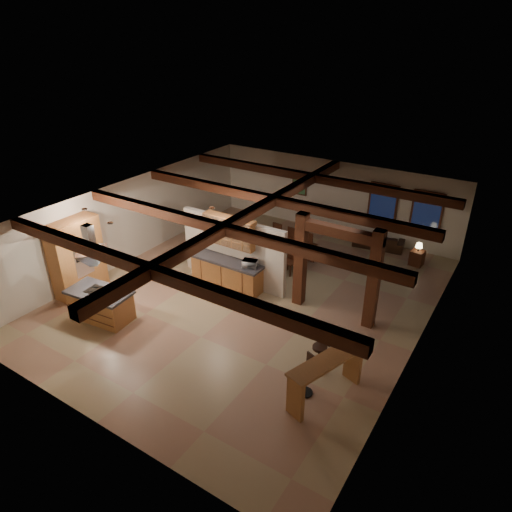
{
  "coord_description": "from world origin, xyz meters",
  "views": [
    {
      "loc": [
        6.62,
        -10.09,
        7.57
      ],
      "look_at": [
        -0.14,
        0.5,
        1.15
      ],
      "focal_mm": 32.0,
      "sensor_mm": 36.0,
      "label": 1
    }
  ],
  "objects": [
    {
      "name": "dining_chairs",
      "position": [
        -0.3,
        2.63,
        0.57
      ],
      "size": [
        1.87,
        1.87,
        1.12
      ],
      "color": "#3B160E",
      "rests_on": "ground"
    },
    {
      "name": "side_table",
      "position": [
        3.76,
        4.86,
        0.27
      ],
      "size": [
        0.48,
        0.48,
        0.54
      ],
      "primitive_type": "cube",
      "rotation": [
        0.0,
        0.0,
        -0.1
      ],
      "color": "#3B160E",
      "rests_on": "ground"
    },
    {
      "name": "pantry_cabinet",
      "position": [
        -4.67,
        -2.6,
        1.2
      ],
      "size": [
        0.67,
        1.6,
        2.4
      ],
      "color": "#A96836",
      "rests_on": "ground"
    },
    {
      "name": "back_windows",
      "position": [
        2.8,
        5.93,
        1.5
      ],
      "size": [
        2.7,
        0.07,
        1.7
      ],
      "color": "#3B160E",
      "rests_on": "room_walls"
    },
    {
      "name": "range_hood",
      "position": [
        -2.95,
        -3.27,
        1.78
      ],
      "size": [
        1.1,
        1.1,
        1.4
      ],
      "color": "silver",
      "rests_on": "room_walls"
    },
    {
      "name": "dining_table",
      "position": [
        -0.3,
        2.63,
        0.35
      ],
      "size": [
        2.09,
        1.26,
        0.71
      ],
      "primitive_type": "imported",
      "rotation": [
        0.0,
        0.0,
        -0.07
      ],
      "color": "#422010",
      "rests_on": "ground"
    },
    {
      "name": "framed_art",
      "position": [
        -1.5,
        5.94,
        1.7
      ],
      "size": [
        0.65,
        0.05,
        0.85
      ],
      "color": "#3B160E",
      "rests_on": "room_walls"
    },
    {
      "name": "recessed_cans",
      "position": [
        -2.53,
        -1.93,
        2.87
      ],
      "size": [
        3.16,
        2.46,
        0.03
      ],
      "color": "silver",
      "rests_on": "room_walls"
    },
    {
      "name": "timber_posts",
      "position": [
        2.5,
        0.5,
        1.76
      ],
      "size": [
        2.5,
        0.3,
        2.9
      ],
      "color": "#3B160E",
      "rests_on": "ground"
    },
    {
      "name": "table_lamp",
      "position": [
        3.76,
        4.86,
        0.75
      ],
      "size": [
        0.25,
        0.25,
        0.29
      ],
      "color": "black",
      "rests_on": "side_table"
    },
    {
      "name": "microwave",
      "position": [
        -0.1,
        0.11,
        1.06
      ],
      "size": [
        0.51,
        0.42,
        0.25
      ],
      "primitive_type": "imported",
      "rotation": [
        0.0,
        0.0,
        3.44
      ],
      "color": "silver",
      "rests_on": "back_counter"
    },
    {
      "name": "bar_stool_b",
      "position": [
        3.26,
        -1.95,
        0.57
      ],
      "size": [
        0.41,
        0.42,
        1.13
      ],
      "color": "black",
      "rests_on": "ground"
    },
    {
      "name": "upper_display_cabinet",
      "position": [
        -1.0,
        0.31,
        1.85
      ],
      "size": [
        1.8,
        0.36,
        0.95
      ],
      "color": "#A96836",
      "rests_on": "partition_wall"
    },
    {
      "name": "kitchen_island",
      "position": [
        -2.95,
        -3.27,
        0.46
      ],
      "size": [
        1.92,
        1.16,
        0.91
      ],
      "color": "#A96836",
      "rests_on": "ground"
    },
    {
      "name": "partition_wall",
      "position": [
        -1.0,
        0.5,
        1.1
      ],
      "size": [
        3.8,
        0.18,
        2.2
      ],
      "primitive_type": "cube",
      "color": "beige",
      "rests_on": "ground"
    },
    {
      "name": "room_walls",
      "position": [
        0.0,
        0.0,
        1.78
      ],
      "size": [
        12.0,
        12.0,
        12.0
      ],
      "color": "beige",
      "rests_on": "ground"
    },
    {
      "name": "bar_counter",
      "position": [
        3.74,
        -2.7,
        0.72
      ],
      "size": [
        1.14,
        2.09,
        1.07
      ],
      "color": "#A96836",
      "rests_on": "ground"
    },
    {
      "name": "ceiling_beams",
      "position": [
        0.0,
        0.0,
        2.76
      ],
      "size": [
        10.0,
        12.0,
        0.28
      ],
      "color": "#3B160E",
      "rests_on": "room_walls"
    },
    {
      "name": "bar_stool_a",
      "position": [
        3.33,
        -2.8,
        0.52
      ],
      "size": [
        0.38,
        0.39,
        1.03
      ],
      "color": "black",
      "rests_on": "ground"
    },
    {
      "name": "ground",
      "position": [
        0.0,
        0.0,
        0.0
      ],
      "size": [
        12.0,
        12.0,
        0.0
      ],
      "primitive_type": "plane",
      "color": "tan",
      "rests_on": "ground"
    },
    {
      "name": "back_counter",
      "position": [
        -1.0,
        0.11,
        0.48
      ],
      "size": [
        2.5,
        0.66,
        0.94
      ],
      "color": "#A96836",
      "rests_on": "ground"
    },
    {
      "name": "sofa",
      "position": [
        2.15,
        5.5,
        0.27
      ],
      "size": [
        1.94,
        1.01,
        0.54
      ],
      "primitive_type": "imported",
      "rotation": [
        0.0,
        0.0,
        3.3
      ],
      "color": "black",
      "rests_on": "ground"
    }
  ]
}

